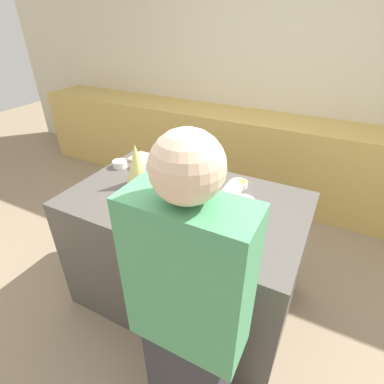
% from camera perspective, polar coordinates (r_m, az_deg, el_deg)
% --- Properties ---
extents(ground_plane, '(12.00, 12.00, 0.00)m').
position_cam_1_polar(ground_plane, '(2.51, -1.03, -18.79)').
color(ground_plane, gray).
extents(wall_back, '(8.00, 0.05, 2.60)m').
position_cam_1_polar(wall_back, '(3.64, 15.62, 20.38)').
color(wall_back, beige).
rests_on(wall_back, ground_plane).
extents(back_cabinet_block, '(6.00, 0.60, 0.94)m').
position_cam_1_polar(back_cabinet_block, '(3.58, 12.48, 6.52)').
color(back_cabinet_block, tan).
rests_on(back_cabinet_block, ground_plane).
extents(kitchen_island, '(1.51, 0.93, 0.90)m').
position_cam_1_polar(kitchen_island, '(2.18, -1.14, -11.20)').
color(kitchen_island, '#514C47').
rests_on(kitchen_island, ground_plane).
extents(baking_tray, '(0.42, 0.30, 0.01)m').
position_cam_1_polar(baking_tray, '(1.79, -0.27, -3.55)').
color(baking_tray, '#9E9EA8').
rests_on(baking_tray, kitchen_island).
extents(gingerbread_house, '(0.21, 0.15, 0.24)m').
position_cam_1_polar(gingerbread_house, '(1.73, -0.27, -0.88)').
color(gingerbread_house, '#5B2D14').
rests_on(gingerbread_house, baking_tray).
extents(decorative_tree, '(0.16, 0.16, 0.29)m').
position_cam_1_polar(decorative_tree, '(2.02, -10.48, 5.06)').
color(decorative_tree, '#DBD675').
rests_on(decorative_tree, kitchen_island).
extents(candy_bowl_near_tray_right, '(0.14, 0.14, 0.05)m').
position_cam_1_polar(candy_bowl_near_tray_right, '(1.84, 9.76, -2.02)').
color(candy_bowl_near_tray_right, white).
rests_on(candy_bowl_near_tray_right, kitchen_island).
extents(candy_bowl_beside_tree, '(0.11, 0.11, 0.05)m').
position_cam_1_polar(candy_bowl_beside_tree, '(2.35, -13.61, 5.28)').
color(candy_bowl_beside_tree, silver).
rests_on(candy_bowl_beside_tree, kitchen_island).
extents(candy_bowl_far_right, '(0.10, 0.10, 0.05)m').
position_cam_1_polar(candy_bowl_far_right, '(2.11, 0.99, 3.03)').
color(candy_bowl_far_right, white).
rests_on(candy_bowl_far_right, kitchen_island).
extents(candy_bowl_front_corner, '(0.12, 0.12, 0.04)m').
position_cam_1_polar(candy_bowl_front_corner, '(2.05, 8.89, 1.55)').
color(candy_bowl_front_corner, white).
rests_on(candy_bowl_front_corner, kitchen_island).
extents(candy_bowl_far_left, '(0.10, 0.10, 0.04)m').
position_cam_1_polar(candy_bowl_far_left, '(2.31, -10.16, 5.00)').
color(candy_bowl_far_left, white).
rests_on(candy_bowl_far_left, kitchen_island).
extents(cookbook, '(0.17, 0.18, 0.02)m').
position_cam_1_polar(cookbook, '(2.46, -9.48, 6.45)').
color(cookbook, '#CCB78C').
rests_on(cookbook, kitchen_island).
extents(person, '(0.44, 0.55, 1.67)m').
position_cam_1_polar(person, '(1.30, -0.54, -23.94)').
color(person, '#333338').
rests_on(person, ground_plane).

